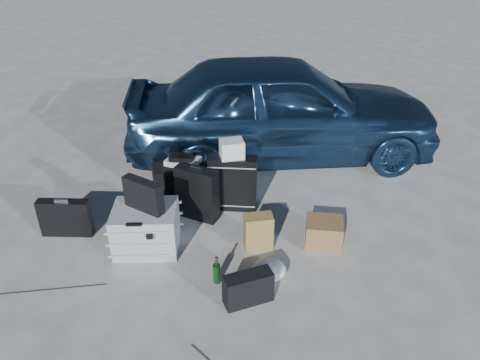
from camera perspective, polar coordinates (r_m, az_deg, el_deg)
name	(u,v)px	position (r m, az deg, el deg)	size (l,w,h in m)	color
ground	(187,276)	(4.33, -6.52, -11.50)	(60.00, 60.00, 0.00)	beige
car	(282,107)	(6.06, 5.10, 8.82)	(1.58, 3.92, 1.34)	navy
pelican_case	(146,228)	(4.58, -11.37, -5.79)	(0.60, 0.49, 0.44)	#A9ABAE
laptop_bag	(143,195)	(4.38, -11.70, -1.81)	(0.41, 0.10, 0.31)	black
briefcase	(65,218)	(4.99, -20.52, -4.34)	(0.51, 0.11, 0.40)	black
suitcase_left	(197,193)	(4.90, -5.25, -1.63)	(0.45, 0.16, 0.58)	black
suitcase_right	(233,183)	(5.03, -0.87, -0.37)	(0.51, 0.19, 0.62)	black
white_carton	(232,149)	(4.85, -1.00, 3.81)	(0.24, 0.19, 0.19)	silver
duffel_bag	(184,177)	(5.45, -6.87, 0.32)	(0.69, 0.29, 0.34)	black
flat_box_white	(183,161)	(5.36, -6.96, 2.28)	(0.36, 0.27, 0.06)	silver
flat_box_black	(181,157)	(5.34, -7.17, 2.84)	(0.26, 0.19, 0.06)	black
kraft_bag	(258,231)	(4.52, 2.24, -6.29)	(0.27, 0.16, 0.36)	olive
cardboard_box	(324,232)	(4.66, 10.20, -6.30)	(0.35, 0.30, 0.26)	olive
plastic_bag	(269,270)	(4.24, 3.55, -10.88)	(0.31, 0.26, 0.17)	silver
messenger_bag	(248,288)	(3.97, 0.99, -13.07)	(0.41, 0.15, 0.29)	black
green_bottle	(217,270)	(4.16, -2.86, -10.95)	(0.07, 0.07, 0.26)	black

